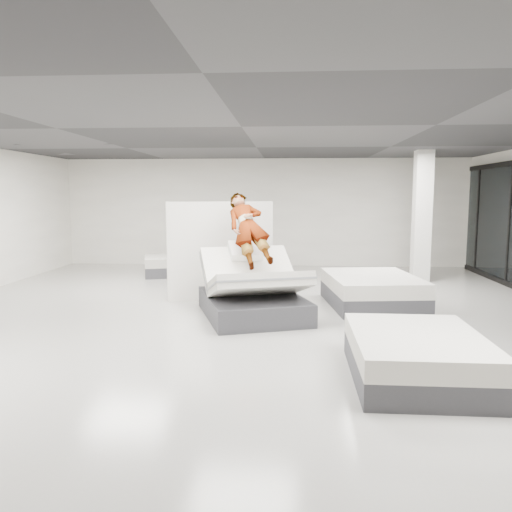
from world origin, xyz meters
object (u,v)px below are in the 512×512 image
flat_bed_right_far (372,291)px  column (422,217)px  hero_bed (253,293)px  person (249,241)px  flat_bed_right_near (416,357)px  remote (265,255)px  divider_panel (221,251)px  flat_bed_left_far (180,265)px

flat_bed_right_far → column: column is taller
hero_bed → flat_bed_right_far: bearing=24.3°
person → flat_bed_right_far: size_ratio=0.76×
flat_bed_right_far → flat_bed_right_near: (-0.11, -3.89, -0.03)m
hero_bed → remote: 0.71m
hero_bed → divider_panel: divider_panel is taller
person → remote: bearing=-57.8°
divider_panel → hero_bed: bearing=-83.5°
flat_bed_left_far → flat_bed_right_far: bearing=-37.6°
person → remote: (0.32, -0.26, -0.22)m
remote → flat_bed_right_far: 2.38m
column → flat_bed_right_far: bearing=-119.5°
person → flat_bed_left_far: person is taller
hero_bed → flat_bed_left_far: 5.07m
remote → person: bearing=122.2°
flat_bed_right_far → flat_bed_right_near: bearing=-91.6°
remote → hero_bed: bearing=169.5°
person → flat_bed_right_far: bearing=-1.2°
flat_bed_right_far → hero_bed: bearing=-155.7°
hero_bed → flat_bed_left_far: bearing=117.1°
hero_bed → remote: hero_bed is taller
divider_panel → flat_bed_right_far: size_ratio=0.94×
person → divider_panel: (-0.66, 1.16, -0.32)m
person → flat_bed_right_near: 4.01m
person → column: (3.97, 3.60, 0.28)m
divider_panel → remote: bearing=-76.5°
divider_panel → flat_bed_left_far: bearing=95.8°
remote → divider_panel: (-0.98, 1.43, -0.09)m
hero_bed → column: size_ratio=0.80×
divider_panel → flat_bed_left_far: size_ratio=1.03×
column → flat_bed_right_near: bearing=-104.4°
hero_bed → divider_panel: size_ratio=1.16×
person → remote: 0.47m
flat_bed_right_near → column: 7.11m
divider_panel → flat_bed_left_far: divider_panel is taller
flat_bed_right_near → flat_bed_right_far: bearing=88.4°
divider_panel → column: (4.63, 2.43, 0.60)m
flat_bed_right_far → flat_bed_left_far: bearing=142.4°
flat_bed_left_far → person: bearing=-62.3°
person → flat_bed_right_near: size_ratio=0.90×
remote → flat_bed_right_far: size_ratio=0.06×
hero_bed → flat_bed_right_far: (2.24, 1.01, -0.12)m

